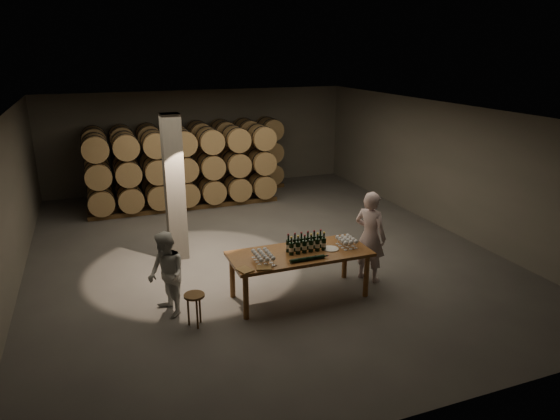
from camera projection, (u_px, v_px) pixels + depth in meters
name	position (u px, v px, depth m)	size (l,w,h in m)	color
room	(175.00, 188.00, 10.75)	(12.00, 12.00, 12.00)	#514E4C
tasting_table	(300.00, 258.00, 9.21)	(2.60, 1.10, 0.90)	brown
barrel_stack_back	(188.00, 157.00, 15.73)	(6.26, 0.95, 2.31)	brown
barrel_stack_front	(184.00, 168.00, 14.36)	(5.48, 0.95, 2.31)	brown
bottle_cluster	(306.00, 244.00, 9.20)	(0.74, 0.24, 0.35)	black
lying_bottles	(308.00, 259.00, 8.81)	(0.74, 0.07, 0.07)	black
glass_cluster_left	(263.00, 255.00, 8.75)	(0.30, 0.52, 0.17)	silver
glass_cluster_right	(347.00, 240.00, 9.43)	(0.31, 0.42, 0.18)	silver
plate	(331.00, 249.00, 9.32)	(0.30, 0.30, 0.02)	white
notebook_near	(264.00, 268.00, 8.49)	(0.25, 0.20, 0.03)	olive
notebook_corner	(245.00, 270.00, 8.42)	(0.21, 0.27, 0.02)	olive
pen	(274.00, 267.00, 8.56)	(0.01, 0.01, 0.14)	black
stool	(194.00, 300.00, 8.32)	(0.35, 0.35, 0.58)	brown
person_man	(370.00, 236.00, 9.87)	(0.68, 0.44, 1.85)	beige
person_woman	(167.00, 275.00, 8.60)	(0.74, 0.58, 1.52)	silver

